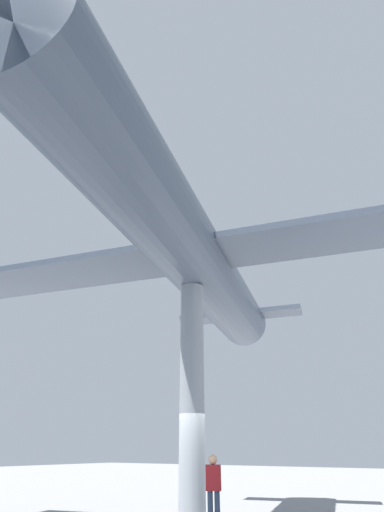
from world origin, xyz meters
TOP-DOWN VIEW (x-y plane):
  - support_pylon_central at (0.00, 0.00)m, footprint 0.60×0.60m
  - suspended_airplane at (-0.07, 0.27)m, footprint 15.51×15.66m
  - visitor_person at (0.62, -1.99)m, footprint 0.46×0.37m

SIDE VIEW (x-z plane):
  - visitor_person at x=0.62m, z-range 0.12..1.75m
  - support_pylon_central at x=0.00m, z-range 0.00..5.68m
  - suspended_airplane at x=-0.07m, z-range 5.17..8.06m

